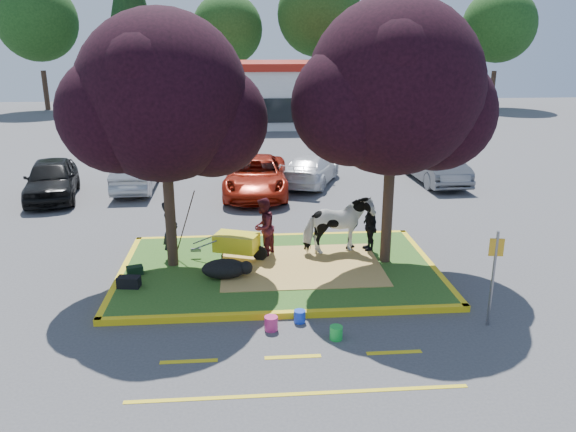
{
  "coord_description": "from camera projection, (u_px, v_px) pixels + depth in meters",
  "views": [
    {
      "loc": [
        -0.86,
        -13.72,
        5.87
      ],
      "look_at": [
        0.29,
        0.5,
        1.39
      ],
      "focal_mm": 35.0,
      "sensor_mm": 36.0,
      "label": 1
    }
  ],
  "objects": [
    {
      "name": "car_silver",
      "position": [
        136.0,
        173.0,
        22.87
      ],
      "size": [
        1.54,
        4.22,
        1.38
      ],
      "primitive_type": "imported",
      "rotation": [
        0.0,
        0.0,
        3.16
      ],
      "color": "#989CA0",
      "rests_on": "ground"
    },
    {
      "name": "curb_right",
      "position": [
        429.0,
        265.0,
        15.16
      ],
      "size": [
        0.16,
        5.3,
        0.15
      ],
      "primitive_type": "cube",
      "color": "yellow",
      "rests_on": "ground"
    },
    {
      "name": "tree_purple_left",
      "position": [
        164.0,
        105.0,
        13.71
      ],
      "size": [
        5.06,
        4.2,
        6.51
      ],
      "color": "black",
      "rests_on": "median_island"
    },
    {
      "name": "ground",
      "position": [
        279.0,
        272.0,
        14.87
      ],
      "size": [
        90.0,
        90.0,
        0.0
      ],
      "primitive_type": "plane",
      "color": "#424244",
      "rests_on": "ground"
    },
    {
      "name": "fire_lane_stripe_c",
      "position": [
        394.0,
        352.0,
        11.02
      ],
      "size": [
        1.1,
        0.12,
        0.01
      ],
      "primitive_type": "cube",
      "color": "yellow",
      "rests_on": "ground"
    },
    {
      "name": "car_white",
      "position": [
        311.0,
        169.0,
        23.81
      ],
      "size": [
        3.21,
        4.72,
        1.27
      ],
      "primitive_type": "imported",
      "rotation": [
        0.0,
        0.0,
        2.78
      ],
      "color": "white",
      "rests_on": "ground"
    },
    {
      "name": "visitor_b",
      "position": [
        370.0,
        227.0,
        15.82
      ],
      "size": [
        0.47,
        0.85,
        1.38
      ],
      "primitive_type": "imported",
      "rotation": [
        0.0,
        0.0,
        -1.4
      ],
      "color": "black",
      "rests_on": "median_island"
    },
    {
      "name": "fire_lane_stripe_a",
      "position": [
        189.0,
        361.0,
        10.72
      ],
      "size": [
        1.1,
        0.12,
        0.01
      ],
      "primitive_type": "cube",
      "color": "yellow",
      "rests_on": "ground"
    },
    {
      "name": "car_black",
      "position": [
        52.0,
        179.0,
        21.6
      ],
      "size": [
        2.66,
        4.76,
        1.53
      ],
      "primitive_type": "imported",
      "rotation": [
        0.0,
        0.0,
        0.2
      ],
      "color": "black",
      "rests_on": "ground"
    },
    {
      "name": "gear_bag_dark",
      "position": [
        129.0,
        282.0,
        13.55
      ],
      "size": [
        0.57,
        0.36,
        0.27
      ],
      "primitive_type": "cube",
      "rotation": [
        0.0,
        0.0,
        -0.14
      ],
      "color": "black",
      "rests_on": "median_island"
    },
    {
      "name": "calf",
      "position": [
        224.0,
        269.0,
        14.05
      ],
      "size": [
        1.23,
        0.84,
        0.49
      ],
      "primitive_type": "ellipsoid",
      "rotation": [
        0.0,
        0.0,
        -0.18
      ],
      "color": "black",
      "rests_on": "median_island"
    },
    {
      "name": "retail_building",
      "position": [
        281.0,
        92.0,
        40.96
      ],
      "size": [
        20.4,
        8.4,
        4.4
      ],
      "color": "silver",
      "rests_on": "ground"
    },
    {
      "name": "median_island",
      "position": [
        279.0,
        269.0,
        14.84
      ],
      "size": [
        8.0,
        5.0,
        0.15
      ],
      "primitive_type": "cube",
      "color": "#2A5A1C",
      "rests_on": "ground"
    },
    {
      "name": "fire_lane_stripe_b",
      "position": [
        293.0,
        357.0,
        10.87
      ],
      "size": [
        1.1,
        0.12,
        0.01
      ],
      "primitive_type": "cube",
      "color": "yellow",
      "rests_on": "ground"
    },
    {
      "name": "gear_bag_green",
      "position": [
        135.0,
        270.0,
        14.31
      ],
      "size": [
        0.46,
        0.36,
        0.22
      ],
      "primitive_type": "cube",
      "rotation": [
        0.0,
        0.0,
        0.31
      ],
      "color": "black",
      "rests_on": "median_island"
    },
    {
      "name": "treeline",
      "position": [
        264.0,
        18.0,
        48.41
      ],
      "size": [
        46.58,
        7.8,
        14.63
      ],
      "color": "black",
      "rests_on": "ground"
    },
    {
      "name": "bucket_blue",
      "position": [
        300.0,
        316.0,
        12.18
      ],
      "size": [
        0.3,
        0.3,
        0.27
      ],
      "primitive_type": "cylinder",
      "rotation": [
        0.0,
        0.0,
        0.22
      ],
      "color": "blue",
      "rests_on": "ground"
    },
    {
      "name": "fire_lane_long",
      "position": [
        299.0,
        394.0,
        9.73
      ],
      "size": [
        6.0,
        0.1,
        0.01
      ],
      "primitive_type": "cube",
      "color": "yellow",
      "rests_on": "ground"
    },
    {
      "name": "wheelbarrow",
      "position": [
        237.0,
        243.0,
        15.05
      ],
      "size": [
        2.03,
        1.03,
        0.77
      ],
      "rotation": [
        0.0,
        0.0,
        -0.35
      ],
      "color": "black",
      "rests_on": "median_island"
    },
    {
      "name": "car_red",
      "position": [
        256.0,
        176.0,
        22.21
      ],
      "size": [
        2.65,
        5.38,
        1.47
      ],
      "primitive_type": "imported",
      "rotation": [
        0.0,
        0.0,
        -0.04
      ],
      "color": "#991D0C",
      "rests_on": "ground"
    },
    {
      "name": "sign_post",
      "position": [
        494.0,
        270.0,
        11.71
      ],
      "size": [
        0.3,
        0.08,
        2.13
      ],
      "rotation": [
        0.0,
        0.0,
        -0.16
      ],
      "color": "slate",
      "rests_on": "ground"
    },
    {
      "name": "handler",
      "position": [
        171.0,
        230.0,
        15.15
      ],
      "size": [
        0.48,
        0.65,
        1.62
      ],
      "primitive_type": "imported",
      "rotation": [
        0.0,
        0.0,
        1.4
      ],
      "color": "black",
      "rests_on": "median_island"
    },
    {
      "name": "tree_purple_right",
      "position": [
        395.0,
        95.0,
        13.9
      ],
      "size": [
        5.3,
        4.4,
        6.82
      ],
      "color": "black",
      "rests_on": "median_island"
    },
    {
      "name": "curb_near",
      "position": [
        286.0,
        315.0,
        12.39
      ],
      "size": [
        8.3,
        0.16,
        0.15
      ],
      "primitive_type": "cube",
      "color": "yellow",
      "rests_on": "ground"
    },
    {
      "name": "car_grey",
      "position": [
        435.0,
        164.0,
        24.1
      ],
      "size": [
        1.82,
        4.76,
        1.55
      ],
      "primitive_type": "imported",
      "rotation": [
        0.0,
        0.0,
        0.04
      ],
      "color": "#585B60",
      "rests_on": "ground"
    },
    {
      "name": "visitor_a",
      "position": [
        263.0,
        227.0,
        15.38
      ],
      "size": [
        0.92,
        0.99,
        1.64
      ],
      "primitive_type": "imported",
      "rotation": [
        0.0,
        0.0,
        -2.05
      ],
      "color": "#40121A",
      "rests_on": "median_island"
    },
    {
      "name": "curb_far",
      "position": [
        273.0,
        237.0,
        17.3
      ],
      "size": [
        8.3,
        0.16,
        0.15
      ],
      "primitive_type": "cube",
      "color": "yellow",
      "rests_on": "ground"
    },
    {
      "name": "curb_left",
      "position": [
        122.0,
        274.0,
        14.53
      ],
      "size": [
        0.16,
        5.3,
        0.15
      ],
      "primitive_type": "cube",
      "color": "yellow",
      "rests_on": "ground"
    },
    {
      "name": "straw_bedding",
      "position": [
        301.0,
        266.0,
        14.87
      ],
      "size": [
        4.2,
        3.0,
        0.01
      ],
      "primitive_type": "cube",
      "color": "#DDB05B",
      "rests_on": "median_island"
    },
    {
      "name": "cow",
      "position": [
        338.0,
        225.0,
        15.57
      ],
      "size": [
        2.06,
        1.3,
        1.62
      ],
      "primitive_type": "imported",
      "rotation": [
        0.0,
        0.0,
        1.81
      ],
      "color": "silver",
      "rests_on": "median_island"
    },
    {
      "name": "bucket_pink",
      "position": [
        271.0,
        323.0,
        11.84
      ],
      "size": [
        0.37,
        0.37,
        0.31
      ],
      "primitive_type": "cylinder",
      "rotation": [
        0.0,
        0.0,
        -0.37
      ],
      "color": "#CA2D71",
      "rests_on": "ground"
    },
    {
      "name": "bucket_green",
      "position": [
        336.0,
        333.0,
        11.48
      ],
      "size": [
        0.28,
        0.28,
        0.29
      ],
      "primitive_type": "cylinder",
      "rotation": [
        0.0,
        0.0,
        -0.06
      ],
      "color": "green",
      "rests_on": "ground"
    }
  ]
}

